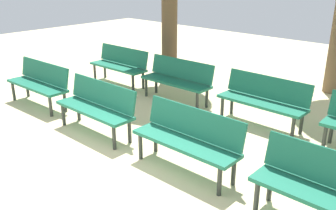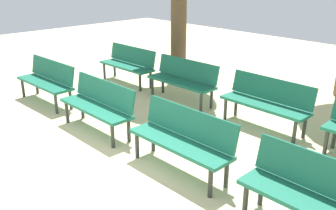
{
  "view_description": "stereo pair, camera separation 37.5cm",
  "coord_description": "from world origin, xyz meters",
  "px_view_note": "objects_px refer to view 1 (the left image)",
  "views": [
    {
      "loc": [
        3.84,
        -1.92,
        2.67
      ],
      "look_at": [
        0.0,
        2.24,
        0.55
      ],
      "focal_mm": 39.45,
      "sensor_mm": 36.0,
      "label": 1
    },
    {
      "loc": [
        4.11,
        -1.66,
        2.67
      ],
      "look_at": [
        0.0,
        2.24,
        0.55
      ],
      "focal_mm": 39.45,
      "sensor_mm": 36.0,
      "label": 2
    }
  ],
  "objects_px": {
    "bench_r0_c1": "(97,105)",
    "bench_r0_c3": "(330,189)",
    "bench_r1_c0": "(120,63)",
    "bench_r0_c2": "(188,136)",
    "bench_r1_c2": "(263,98)",
    "bench_r0_c0": "(40,81)",
    "bench_r1_c1": "(178,78)"
  },
  "relations": [
    {
      "from": "bench_r0_c0",
      "to": "bench_r0_c3",
      "type": "bearing_deg",
      "value": -1.43
    },
    {
      "from": "bench_r1_c2",
      "to": "bench_r1_c0",
      "type": "bearing_deg",
      "value": -178.25
    },
    {
      "from": "bench_r0_c1",
      "to": "bench_r0_c3",
      "type": "height_order",
      "value": "same"
    },
    {
      "from": "bench_r1_c1",
      "to": "bench_r1_c2",
      "type": "relative_size",
      "value": 1.0
    },
    {
      "from": "bench_r1_c1",
      "to": "bench_r0_c0",
      "type": "bearing_deg",
      "value": -133.51
    },
    {
      "from": "bench_r0_c3",
      "to": "bench_r1_c2",
      "type": "distance_m",
      "value": 2.86
    },
    {
      "from": "bench_r1_c0",
      "to": "bench_r0_c2",
      "type": "bearing_deg",
      "value": -28.77
    },
    {
      "from": "bench_r0_c3",
      "to": "bench_r1_c1",
      "type": "xyz_separation_m",
      "value": [
        -3.89,
        2.02,
        0.0
      ]
    },
    {
      "from": "bench_r0_c1",
      "to": "bench_r1_c2",
      "type": "height_order",
      "value": "same"
    },
    {
      "from": "bench_r0_c1",
      "to": "bench_r0_c2",
      "type": "bearing_deg",
      "value": 2.05
    },
    {
      "from": "bench_r0_c3",
      "to": "bench_r1_c0",
      "type": "xyz_separation_m",
      "value": [
        -5.73,
        2.01,
        0.0
      ]
    },
    {
      "from": "bench_r0_c2",
      "to": "bench_r0_c1",
      "type": "bearing_deg",
      "value": -178.21
    },
    {
      "from": "bench_r1_c2",
      "to": "bench_r1_c1",
      "type": "bearing_deg",
      "value": -177.29
    },
    {
      "from": "bench_r1_c2",
      "to": "bench_r0_c1",
      "type": "bearing_deg",
      "value": -130.24
    },
    {
      "from": "bench_r1_c0",
      "to": "bench_r1_c2",
      "type": "height_order",
      "value": "same"
    },
    {
      "from": "bench_r1_c0",
      "to": "bench_r1_c1",
      "type": "xyz_separation_m",
      "value": [
        1.84,
        0.01,
        0.0
      ]
    },
    {
      "from": "bench_r0_c0",
      "to": "bench_r0_c3",
      "type": "xyz_separation_m",
      "value": [
        5.78,
        0.07,
        0.0
      ]
    },
    {
      "from": "bench_r0_c1",
      "to": "bench_r0_c2",
      "type": "relative_size",
      "value": 1.0
    },
    {
      "from": "bench_r0_c0",
      "to": "bench_r0_c2",
      "type": "height_order",
      "value": "same"
    },
    {
      "from": "bench_r0_c0",
      "to": "bench_r1_c2",
      "type": "height_order",
      "value": "same"
    },
    {
      "from": "bench_r0_c2",
      "to": "bench_r1_c0",
      "type": "height_order",
      "value": "same"
    },
    {
      "from": "bench_r0_c2",
      "to": "bench_r1_c2",
      "type": "bearing_deg",
      "value": 90.07
    },
    {
      "from": "bench_r0_c2",
      "to": "bench_r1_c2",
      "type": "height_order",
      "value": "same"
    },
    {
      "from": "bench_r1_c0",
      "to": "bench_r0_c3",
      "type": "bearing_deg",
      "value": -20.09
    },
    {
      "from": "bench_r0_c1",
      "to": "bench_r1_c1",
      "type": "distance_m",
      "value": 2.12
    },
    {
      "from": "bench_r0_c1",
      "to": "bench_r1_c2",
      "type": "distance_m",
      "value": 2.9
    },
    {
      "from": "bench_r0_c1",
      "to": "bench_r1_c1",
      "type": "xyz_separation_m",
      "value": [
        -0.06,
        2.12,
        0.0
      ]
    },
    {
      "from": "bench_r0_c0",
      "to": "bench_r0_c1",
      "type": "height_order",
      "value": "same"
    },
    {
      "from": "bench_r0_c1",
      "to": "bench_r1_c0",
      "type": "height_order",
      "value": "same"
    },
    {
      "from": "bench_r0_c0",
      "to": "bench_r1_c0",
      "type": "height_order",
      "value": "same"
    },
    {
      "from": "bench_r0_c0",
      "to": "bench_r1_c0",
      "type": "xyz_separation_m",
      "value": [
        0.05,
        2.07,
        0.0
      ]
    },
    {
      "from": "bench_r0_c2",
      "to": "bench_r1_c1",
      "type": "bearing_deg",
      "value": 133.42
    }
  ]
}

